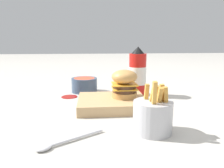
{
  "coord_description": "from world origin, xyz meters",
  "views": [
    {
      "loc": [
        0.08,
        0.74,
        0.24
      ],
      "look_at": [
        0.02,
        -0.0,
        0.08
      ],
      "focal_mm": 35.0,
      "sensor_mm": 36.0,
      "label": 1
    }
  ],
  "objects": [
    {
      "name": "fries_basket",
      "position": [
        -0.07,
        0.22,
        0.04
      ],
      "size": [
        0.1,
        0.1,
        0.14
      ],
      "color": "#B7B7BC",
      "rests_on": "ground_plane"
    },
    {
      "name": "side_bowl",
      "position": [
        0.12,
        -0.25,
        0.03
      ],
      "size": [
        0.12,
        0.12,
        0.06
      ],
      "color": "#384C66",
      "rests_on": "ground_plane"
    },
    {
      "name": "ground_plane",
      "position": [
        0.0,
        0.0,
        0.0
      ],
      "size": [
        6.0,
        6.0,
        0.0
      ],
      "primitive_type": "plane",
      "color": "#B7B2A8"
    },
    {
      "name": "ketchup_puddle",
      "position": [
        0.18,
        -0.16,
        0.0
      ],
      "size": [
        0.07,
        0.07,
        0.0
      ],
      "color": "#9E140F",
      "rests_on": "ground_plane"
    },
    {
      "name": "burger",
      "position": [
        -0.03,
        -0.01,
        0.08
      ],
      "size": [
        0.09,
        0.09,
        0.1
      ],
      "color": "tan",
      "rests_on": "serving_board"
    },
    {
      "name": "spoon",
      "position": [
        0.16,
        0.27,
        0.01
      ],
      "size": [
        0.16,
        0.11,
        0.01
      ],
      "rotation": [
        0.0,
        0.0,
        0.57
      ],
      "color": "silver",
      "rests_on": "ground_plane"
    },
    {
      "name": "ketchup_bottle",
      "position": [
        -0.11,
        -0.17,
        0.09
      ],
      "size": [
        0.07,
        0.07,
        0.21
      ],
      "color": "red",
      "rests_on": "ground_plane"
    },
    {
      "name": "serving_board",
      "position": [
        0.02,
        -0.0,
        0.02
      ],
      "size": [
        0.24,
        0.2,
        0.03
      ],
      "color": "tan",
      "rests_on": "ground_plane"
    }
  ]
}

